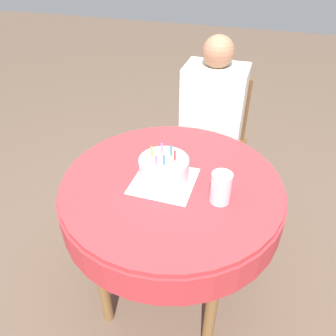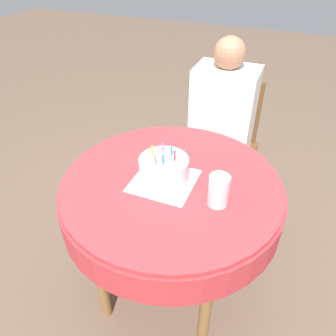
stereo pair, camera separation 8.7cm
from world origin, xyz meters
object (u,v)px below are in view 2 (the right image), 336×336
chair (222,143)px  birthday_cake (164,170)px  person (222,119)px  drinking_glass (219,190)px

chair → birthday_cake: birthday_cake is taller
person → birthday_cake: bearing=-94.5°
chair → birthday_cake: 0.92m
chair → person: bearing=-90.0°
birthday_cake → drinking_glass: size_ratio=1.58×
drinking_glass → chair: bearing=101.7°
birthday_cake → drinking_glass: birthday_cake is taller
chair → person: 0.24m
chair → birthday_cake: (-0.06, -0.85, 0.35)m
person → birthday_cake: 0.77m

